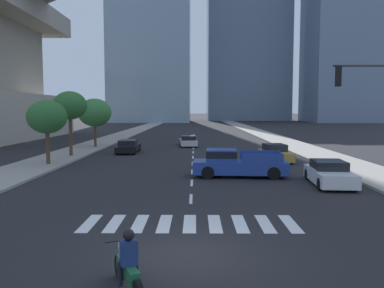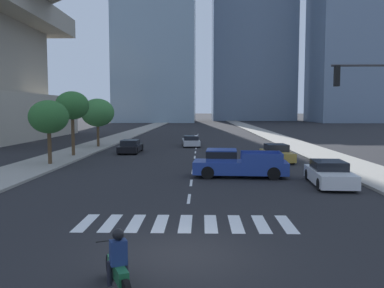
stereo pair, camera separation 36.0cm
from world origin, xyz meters
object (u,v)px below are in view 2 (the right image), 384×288
motorcycle_lead (118,267)px  sedan_black_2 (131,147)px  street_tree_second (72,106)px  sedan_silver_1 (191,141)px  street_tree_nearest (49,117)px  sedan_gold_0 (277,154)px  sedan_white_3 (329,174)px  street_tree_third (98,113)px  pickup_truck (235,164)px

motorcycle_lead → sedan_black_2: size_ratio=0.45×
motorcycle_lead → street_tree_second: size_ratio=0.37×
sedan_silver_1 → street_tree_nearest: 18.89m
motorcycle_lead → sedan_gold_0: size_ratio=0.46×
sedan_silver_1 → sedan_white_3: 24.34m
sedan_gold_0 → sedan_white_3: 9.89m
street_tree_second → street_tree_third: size_ratio=1.08×
pickup_truck → street_tree_second: size_ratio=1.05×
sedan_silver_1 → sedan_white_3: sedan_white_3 is taller
sedan_gold_0 → street_tree_third: size_ratio=0.88×
street_tree_nearest → street_tree_second: size_ratio=0.84×
street_tree_second → sedan_silver_1: bearing=46.9°
sedan_gold_0 → sedan_white_3: sedan_gold_0 is taller
pickup_truck → street_tree_third: size_ratio=1.13×
sedan_silver_1 → sedan_gold_0: bearing=-156.1°
sedan_white_3 → street_tree_second: 22.14m
sedan_black_2 → sedan_gold_0: bearing=-115.7°
street_tree_third → sedan_black_2: bearing=-48.2°
motorcycle_lead → sedan_silver_1: motorcycle_lead is taller
street_tree_nearest → pickup_truck: bearing=-19.2°
sedan_gold_0 → street_tree_second: 17.53m
street_tree_second → street_tree_third: bearing=90.0°
pickup_truck → sedan_white_3: bearing=155.8°
sedan_white_3 → street_tree_nearest: size_ratio=1.01×
street_tree_third → sedan_silver_1: bearing=12.3°
motorcycle_lead → sedan_white_3: bearing=-58.2°
sedan_gold_0 → street_tree_third: street_tree_third is taller
sedan_white_3 → street_tree_nearest: street_tree_nearest is taller
pickup_truck → motorcycle_lead: bearing=79.6°
motorcycle_lead → sedan_gold_0: 24.11m
street_tree_nearest → sedan_gold_0: bearing=9.2°
pickup_truck → sedan_black_2: pickup_truck is taller
sedan_black_2 → motorcycle_lead: bearing=-170.2°
sedan_gold_0 → street_tree_nearest: street_tree_nearest is taller
sedan_silver_1 → street_tree_nearest: bearing=143.7°
street_tree_nearest → street_tree_third: bearing=90.0°
sedan_silver_1 → motorcycle_lead: bearing=174.4°
motorcycle_lead → street_tree_nearest: size_ratio=0.44×
sedan_gold_0 → street_tree_third: bearing=-127.5°
sedan_gold_0 → sedan_white_3: bearing=1.2°
sedan_silver_1 → street_tree_third: bearing=97.8°
sedan_white_3 → street_tree_nearest: 19.48m
sedan_gold_0 → sedan_silver_1: size_ratio=0.94×
sedan_black_2 → street_tree_second: 6.76m
motorcycle_lead → street_tree_second: 27.30m
motorcycle_lead → sedan_black_2: motorcycle_lead is taller
motorcycle_lead → street_tree_nearest: 22.27m
pickup_truck → street_tree_third: 22.64m
sedan_silver_1 → street_tree_nearest: size_ratio=1.03×
motorcycle_lead → sedan_white_3: motorcycle_lead is taller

